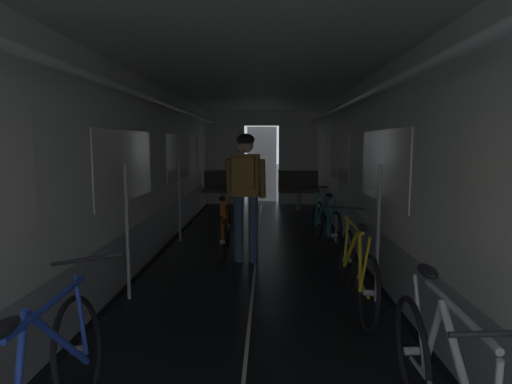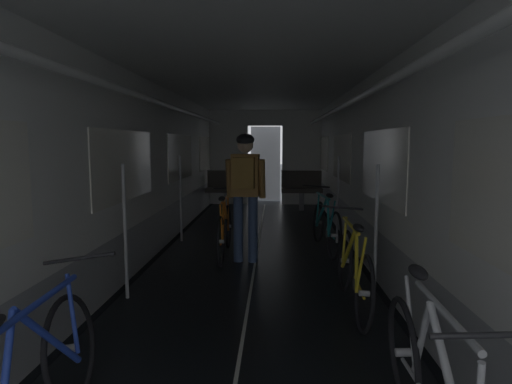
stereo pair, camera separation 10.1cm
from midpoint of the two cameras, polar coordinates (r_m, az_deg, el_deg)
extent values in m
cube|color=black|center=(5.85, -13.84, -9.54)|extent=(0.08, 11.50, 0.01)
cube|color=black|center=(5.75, 14.71, -9.85)|extent=(0.08, 11.50, 0.01)
cube|color=beige|center=(5.62, 0.30, -10.01)|extent=(0.03, 11.27, 0.00)
cube|color=#9EA0A5|center=(5.80, -14.87, -6.68)|extent=(0.12, 11.50, 0.60)
cube|color=white|center=(5.65, -15.24, 5.51)|extent=(0.12, 11.50, 1.85)
cube|color=white|center=(5.09, -16.45, 3.40)|extent=(0.02, 1.90, 0.80)
cube|color=white|center=(7.87, -9.64, 4.61)|extent=(0.02, 1.90, 0.80)
cube|color=white|center=(10.69, -6.39, 5.16)|extent=(0.02, 1.90, 0.80)
cube|color=yellow|center=(5.59, -14.72, 3.71)|extent=(0.01, 0.20, 0.28)
cylinder|color=white|center=(5.58, -12.03, 11.49)|extent=(0.07, 11.04, 0.07)
cylinder|color=#B7BABF|center=(4.58, -16.44, -5.14)|extent=(0.04, 0.04, 1.40)
cylinder|color=#B7BABF|center=(7.05, -9.60, -0.91)|extent=(0.04, 0.04, 1.40)
cube|color=#9EA0A5|center=(5.69, 15.79, -6.96)|extent=(0.12, 11.50, 0.60)
cube|color=white|center=(5.54, 16.19, 5.46)|extent=(0.12, 11.50, 1.85)
cube|color=white|center=(4.97, 16.95, 3.32)|extent=(0.02, 1.90, 0.80)
cube|color=white|center=(7.79, 11.70, 4.54)|extent=(0.02, 1.90, 0.80)
cube|color=white|center=(10.64, 9.24, 5.10)|extent=(0.02, 1.90, 0.80)
cube|color=yellow|center=(5.55, 15.43, 3.68)|extent=(0.01, 0.20, 0.28)
cylinder|color=white|center=(5.49, 12.86, 11.55)|extent=(0.07, 11.04, 0.07)
cylinder|color=#B7BABF|center=(4.46, 16.31, -5.44)|extent=(0.04, 0.04, 1.40)
cylinder|color=#B7BABF|center=(6.98, 11.26, -1.03)|extent=(0.04, 0.04, 1.40)
cube|color=white|center=(11.26, -3.39, 4.62)|extent=(1.00, 0.12, 2.45)
cube|color=white|center=(11.23, 6.34, 4.58)|extent=(1.00, 0.12, 2.45)
cube|color=white|center=(11.22, 1.48, 9.86)|extent=(0.90, 0.12, 0.40)
cube|color=#4C4F54|center=(11.91, 1.53, 3.77)|extent=(0.81, 0.04, 2.05)
cube|color=silver|center=(5.46, 0.32, 16.08)|extent=(3.14, 11.62, 0.12)
cylinder|color=gray|center=(10.29, -3.68, -1.19)|extent=(0.12, 0.12, 0.44)
cube|color=#47423D|center=(10.26, -3.69, 0.31)|extent=(0.96, 0.44, 0.10)
cube|color=#47423D|center=(10.42, -3.59, 1.79)|extent=(0.96, 0.08, 0.40)
torus|color=gray|center=(10.49, -5.92, 2.89)|extent=(0.14, 0.14, 0.02)
cylinder|color=gray|center=(10.25, 6.38, -1.24)|extent=(0.12, 0.12, 0.44)
cube|color=#47423D|center=(10.22, 6.40, 0.26)|extent=(0.96, 0.44, 0.10)
cube|color=#47423D|center=(10.38, 6.34, 1.74)|extent=(0.96, 0.08, 0.40)
torus|color=gray|center=(10.38, 3.97, 2.87)|extent=(0.14, 0.14, 0.02)
torus|color=black|center=(3.86, 14.98, -12.93)|extent=(0.09, 0.67, 0.67)
cylinder|color=#B2B2B7|center=(3.86, 14.98, -12.93)|extent=(0.09, 0.05, 0.06)
torus|color=black|center=(4.82, 12.41, -8.92)|extent=(0.09, 0.67, 0.67)
cylinder|color=#B2B2B7|center=(4.82, 12.41, -8.92)|extent=(0.09, 0.05, 0.06)
cylinder|color=yellow|center=(4.46, 12.94, -7.28)|extent=(0.08, 0.54, 0.56)
cylinder|color=yellow|center=(4.07, 13.96, -8.65)|extent=(0.08, 0.34, 0.55)
cylinder|color=yellow|center=(4.25, 13.14, -4.32)|extent=(0.04, 0.82, 0.04)
cylinder|color=yellow|center=(3.85, 14.60, -9.20)|extent=(0.06, 0.16, 0.49)
cylinder|color=yellow|center=(4.07, 14.31, -12.19)|extent=(0.03, 0.45, 0.07)
cylinder|color=yellow|center=(4.73, 12.33, -6.20)|extent=(0.06, 0.09, 0.49)
cylinder|color=black|center=(4.29, 13.72, -11.52)|extent=(0.03, 0.17, 0.17)
ellipsoid|color=black|center=(3.82, 14.25, -4.65)|extent=(0.10, 0.24, 0.07)
cylinder|color=black|center=(4.68, 12.08, -2.06)|extent=(0.44, 0.03, 0.06)
torus|color=black|center=(3.05, -22.54, -18.69)|extent=(0.16, 0.67, 0.67)
cylinder|color=#B2B2B7|center=(3.05, -22.54, -18.69)|extent=(0.10, 0.05, 0.06)
cylinder|color=#2342B7|center=(2.69, -24.82, -17.25)|extent=(0.10, 0.54, 0.56)
cylinder|color=#2342B7|center=(2.36, -29.33, -20.94)|extent=(0.12, 0.34, 0.55)
cylinder|color=#2342B7|center=(2.45, -25.88, -13.09)|extent=(0.07, 0.82, 0.04)
cylinder|color=#2342B7|center=(2.92, -22.34, -14.74)|extent=(0.10, 0.09, 0.49)
cylinder|color=black|center=(2.82, -21.55, -8.24)|extent=(0.44, 0.04, 0.09)
torus|color=black|center=(2.95, 19.99, -19.45)|extent=(0.10, 0.67, 0.67)
cylinder|color=#B2B2B7|center=(2.95, 19.99, -19.45)|extent=(0.09, 0.05, 0.06)
cylinder|color=#ADAFB5|center=(2.26, 25.66, -21.96)|extent=(0.06, 0.54, 0.56)
cylinder|color=#ADAFB5|center=(2.60, 22.28, -17.83)|extent=(0.08, 0.34, 0.55)
cylinder|color=#ADAFB5|center=(2.29, 24.95, -14.27)|extent=(0.07, 0.82, 0.04)
cylinder|color=#ADAFB5|center=(2.79, 20.88, -15.56)|extent=(0.05, 0.16, 0.49)
cylinder|color=#ADAFB5|center=(2.76, 21.27, -21.86)|extent=(0.04, 0.45, 0.07)
ellipsoid|color=black|center=(2.65, 21.83, -9.87)|extent=(0.10, 0.24, 0.07)
cylinder|color=black|center=(1.86, 30.38, -16.14)|extent=(0.44, 0.04, 0.05)
torus|color=black|center=(6.04, 10.88, -5.72)|extent=(0.17, 0.68, 0.67)
cylinder|color=#B2B2B7|center=(6.04, 10.88, -5.72)|extent=(0.10, 0.06, 0.06)
torus|color=black|center=(7.01, 8.74, -3.97)|extent=(0.17, 0.68, 0.67)
cylinder|color=#B2B2B7|center=(7.01, 8.74, -3.97)|extent=(0.10, 0.06, 0.06)
cylinder|color=teal|center=(6.67, 9.21, -2.61)|extent=(0.14, 0.53, 0.56)
cylinder|color=teal|center=(6.28, 10.06, -3.20)|extent=(0.05, 0.35, 0.55)
cylinder|color=teal|center=(6.48, 9.37, -0.52)|extent=(0.13, 0.82, 0.04)
cylinder|color=teal|center=(6.06, 10.56, -3.35)|extent=(0.08, 0.16, 0.49)
cylinder|color=teal|center=(6.26, 10.36, -5.48)|extent=(0.07, 0.45, 0.07)
cylinder|color=teal|center=(6.94, 8.66, -2.05)|extent=(0.07, 0.10, 0.49)
cylinder|color=black|center=(6.48, 9.88, -5.27)|extent=(0.05, 0.17, 0.17)
ellipsoid|color=black|center=(6.06, 10.26, -0.47)|extent=(0.12, 0.25, 0.07)
cylinder|color=black|center=(6.91, 8.43, 0.76)|extent=(0.44, 0.07, 0.06)
cylinder|color=#384C75|center=(5.81, -1.88, -4.92)|extent=(0.13, 0.13, 0.90)
cylinder|color=#384C75|center=(5.78, 0.09, -4.97)|extent=(0.13, 0.13, 0.90)
cube|color=olive|center=(5.69, -0.91, 2.27)|extent=(0.38, 0.25, 0.56)
cylinder|color=olive|center=(5.75, -3.06, 1.80)|extent=(0.10, 0.20, 0.53)
cylinder|color=olive|center=(5.69, 1.31, 1.76)|extent=(0.10, 0.20, 0.53)
sphere|color=beige|center=(5.68, -0.92, 6.29)|extent=(0.21, 0.21, 0.21)
ellipsoid|color=black|center=(5.68, -0.92, 7.00)|extent=(0.26, 0.30, 0.16)
cube|color=olive|center=(5.52, -1.15, 2.55)|extent=(0.29, 0.18, 0.40)
torus|color=black|center=(5.59, -4.23, -6.60)|extent=(0.05, 0.67, 0.67)
cylinder|color=#B2B2B7|center=(5.59, -4.23, -6.60)|extent=(0.09, 0.05, 0.05)
torus|color=black|center=(6.59, -3.30, -4.58)|extent=(0.05, 0.67, 0.67)
cylinder|color=#B2B2B7|center=(6.59, -3.30, -4.58)|extent=(0.09, 0.05, 0.05)
cylinder|color=orange|center=(6.24, -3.54, -3.15)|extent=(0.04, 0.54, 0.56)
cylinder|color=orange|center=(5.84, -3.92, -3.83)|extent=(0.05, 0.34, 0.55)
cylinder|color=orange|center=(6.05, -3.66, -0.93)|extent=(0.05, 0.82, 0.03)
cylinder|color=orange|center=(5.61, -4.14, -4.02)|extent=(0.03, 0.16, 0.49)
cylinder|color=orange|center=(5.82, -4.00, -6.31)|extent=(0.03, 0.45, 0.07)
cylinder|color=orange|center=(6.51, -3.31, -2.54)|extent=(0.04, 0.09, 0.49)
cylinder|color=black|center=(6.04, -3.79, -6.04)|extent=(0.02, 0.17, 0.17)
ellipsoid|color=black|center=(5.61, -4.07, -0.89)|extent=(0.09, 0.24, 0.06)
cylinder|color=black|center=(6.49, -3.27, 0.48)|extent=(0.44, 0.03, 0.03)
camera|label=1|loc=(0.05, -89.51, 0.06)|focal=30.00mm
camera|label=2|loc=(0.05, 90.49, -0.06)|focal=30.00mm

